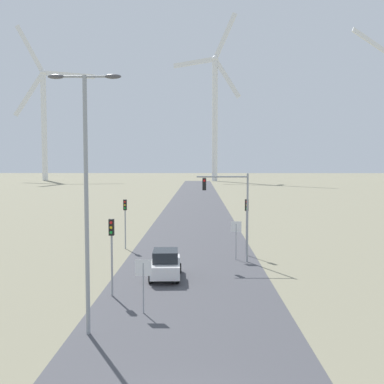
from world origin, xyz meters
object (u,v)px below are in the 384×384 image
(stop_sign_far, at_px, (236,233))
(wind_turbine_left, at_px, (215,107))
(stop_sign_near, at_px, (143,276))
(wind_turbine_far_left, at_px, (44,113))
(streetlamp, at_px, (86,176))
(traffic_light_post_mid_left, at_px, (125,213))
(traffic_light_mast_overhead, at_px, (231,200))
(traffic_light_post_near_left, at_px, (112,240))
(traffic_light_post_near_right, at_px, (247,215))
(car_approaching, at_px, (166,264))

(stop_sign_far, bearing_deg, wind_turbine_left, 88.64)
(stop_sign_near, height_order, wind_turbine_far_left, wind_turbine_far_left)
(streetlamp, bearing_deg, stop_sign_near, 52.11)
(wind_turbine_left, bearing_deg, traffic_light_post_mid_left, -95.09)
(streetlamp, relative_size, stop_sign_near, 4.14)
(streetlamp, xyz_separation_m, stop_sign_far, (7.58, 14.90, -4.76))
(stop_sign_far, xyz_separation_m, traffic_light_mast_overhead, (-0.47, -0.81, 2.54))
(streetlamp, xyz_separation_m, wind_turbine_far_left, (-58.37, 164.28, 20.48))
(traffic_light_post_near_left, height_order, wind_turbine_far_left, wind_turbine_far_left)
(traffic_light_post_mid_left, bearing_deg, wind_turbine_left, 84.91)
(traffic_light_post_near_right, relative_size, traffic_light_mast_overhead, 0.68)
(traffic_light_mast_overhead, height_order, wind_turbine_far_left, wind_turbine_far_left)
(traffic_light_post_mid_left, xyz_separation_m, traffic_light_mast_overhead, (8.63, -4.93, 1.50))
(streetlamp, distance_m, wind_turbine_left, 161.86)
(car_approaching, height_order, wind_turbine_far_left, wind_turbine_far_left)
(wind_turbine_far_left, xyz_separation_m, wind_turbine_left, (69.41, -4.36, 1.91))
(streetlamp, xyz_separation_m, traffic_light_post_near_left, (-0.03, 5.46, -3.68))
(wind_turbine_left, bearing_deg, stop_sign_near, -93.27)
(stop_sign_far, xyz_separation_m, wind_turbine_far_left, (-65.95, 149.38, 25.25))
(traffic_light_post_mid_left, bearing_deg, wind_turbine_far_left, 111.38)
(streetlamp, xyz_separation_m, wind_turbine_left, (11.04, 159.92, 22.39))
(stop_sign_far, relative_size, traffic_light_post_near_right, 0.65)
(streetlamp, distance_m, traffic_light_post_mid_left, 19.44)
(traffic_light_mast_overhead, bearing_deg, traffic_light_post_mid_left, 150.27)
(streetlamp, relative_size, car_approaching, 2.64)
(stop_sign_near, distance_m, traffic_light_mast_overhead, 12.81)
(streetlamp, height_order, car_approaching, streetlamp)
(streetlamp, distance_m, traffic_light_post_near_left, 6.58)
(stop_sign_near, xyz_separation_m, car_approaching, (0.59, 6.70, -0.95))
(traffic_light_post_mid_left, bearing_deg, stop_sign_far, -24.38)
(stop_sign_far, height_order, wind_turbine_left, wind_turbine_left)
(traffic_light_post_near_left, distance_m, traffic_light_mast_overhead, 11.30)
(stop_sign_far, height_order, traffic_light_post_near_left, traffic_light_post_near_left)
(traffic_light_post_mid_left, distance_m, traffic_light_mast_overhead, 10.05)
(traffic_light_post_mid_left, bearing_deg, traffic_light_mast_overhead, -29.73)
(stop_sign_far, relative_size, traffic_light_mast_overhead, 0.44)
(streetlamp, xyz_separation_m, traffic_light_post_near_right, (8.54, 16.47, -3.55))
(streetlamp, height_order, traffic_light_post_mid_left, streetlamp)
(streetlamp, height_order, wind_turbine_left, wind_turbine_left)
(traffic_light_post_near_left, xyz_separation_m, traffic_light_mast_overhead, (7.14, 8.64, 1.46))
(car_approaching, distance_m, wind_turbine_left, 153.44)
(stop_sign_far, distance_m, traffic_light_post_near_left, 12.18)
(wind_turbine_left, bearing_deg, traffic_light_post_near_right, -91.00)
(stop_sign_far, distance_m, traffic_light_post_mid_left, 10.04)
(traffic_light_post_near_left, height_order, car_approaching, traffic_light_post_near_left)
(stop_sign_far, xyz_separation_m, car_approaching, (-4.93, -5.56, -1.13))
(traffic_light_post_near_left, height_order, wind_turbine_left, wind_turbine_left)
(stop_sign_far, xyz_separation_m, traffic_light_post_near_right, (0.96, 1.57, 1.21))
(streetlamp, distance_m, stop_sign_far, 17.38)
(traffic_light_post_mid_left, bearing_deg, car_approaching, -66.72)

